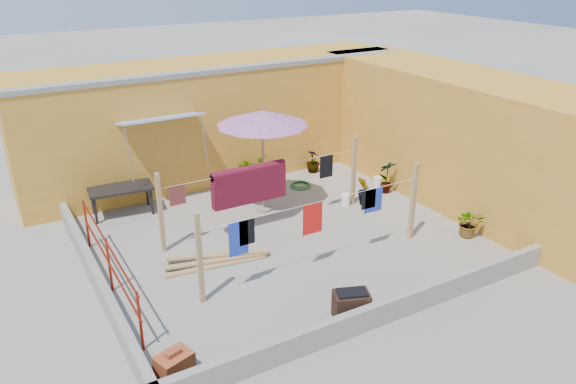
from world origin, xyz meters
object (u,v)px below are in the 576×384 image
at_px(outdoor_table, 121,190).
at_px(water_jug_a, 346,200).
at_px(water_jug_b, 378,183).
at_px(brick_stack, 174,365).
at_px(plant_back_a, 252,170).
at_px(green_hose, 301,185).
at_px(patio_umbrella, 262,118).
at_px(white_basin, 354,296).
at_px(brazier, 351,305).

xyz_separation_m(outdoor_table, water_jug_a, (5.05, -2.31, -0.49)).
height_order(water_jug_a, water_jug_b, water_jug_b).
bearing_deg(brick_stack, water_jug_a, 33.06).
distance_m(brick_stack, plant_back_a, 7.66).
distance_m(water_jug_a, green_hose, 1.67).
distance_m(patio_umbrella, water_jug_a, 3.04).
distance_m(white_basin, water_jug_b, 5.45).
bearing_deg(patio_umbrella, outdoor_table, 153.82).
height_order(water_jug_b, green_hose, water_jug_b).
distance_m(outdoor_table, water_jug_a, 5.57).
height_order(brick_stack, brazier, brazier).
distance_m(patio_umbrella, water_jug_b, 4.02).
bearing_deg(water_jug_b, patio_umbrella, 174.95).
height_order(brazier, plant_back_a, plant_back_a).
xyz_separation_m(patio_umbrella, brazier, (-0.78, -4.77, -2.09)).
xyz_separation_m(outdoor_table, brick_stack, (-0.84, -6.14, -0.44)).
height_order(brazier, water_jug_b, brazier).
distance_m(white_basin, green_hose, 5.49).
bearing_deg(water_jug_a, green_hose, 102.45).
height_order(water_jug_b, plant_back_a, plant_back_a).
bearing_deg(patio_umbrella, water_jug_a, -21.94).
bearing_deg(water_jug_b, brick_stack, -149.43).
bearing_deg(plant_back_a, green_hose, -35.53).
bearing_deg(outdoor_table, green_hose, -8.29).
relative_size(patio_umbrella, green_hose, 4.80).
distance_m(patio_umbrella, brazier, 5.27).
bearing_deg(brazier, outdoor_table, 110.32).
xyz_separation_m(white_basin, water_jug_b, (3.72, 3.99, 0.12)).
relative_size(patio_umbrella, outdoor_table, 1.75).
distance_m(brazier, water_jug_b, 6.09).
bearing_deg(green_hose, patio_umbrella, -151.82).
bearing_deg(water_jug_b, water_jug_a, -161.15).
distance_m(outdoor_table, white_basin, 6.46).
relative_size(brazier, white_basin, 1.46).
relative_size(water_jug_b, plant_back_a, 0.43).
height_order(patio_umbrella, outdoor_table, patio_umbrella).
xyz_separation_m(water_jug_a, plant_back_a, (-1.46, 2.41, 0.28)).
height_order(white_basin, green_hose, same).
height_order(outdoor_table, green_hose, outdoor_table).
bearing_deg(white_basin, brazier, -130.90).
xyz_separation_m(brick_stack, brazier, (3.17, -0.16, 0.07)).
relative_size(brick_stack, water_jug_b, 1.69).
bearing_deg(white_basin, water_jug_b, 47.05).
bearing_deg(brick_stack, outdoor_table, 82.20).
height_order(outdoor_table, water_jug_b, outdoor_table).
height_order(water_jug_a, plant_back_a, plant_back_a).
relative_size(green_hose, plant_back_a, 0.67).
height_order(patio_umbrella, plant_back_a, patio_umbrella).
xyz_separation_m(patio_umbrella, green_hose, (1.58, 0.85, -2.33)).
relative_size(brick_stack, water_jug_a, 1.78).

